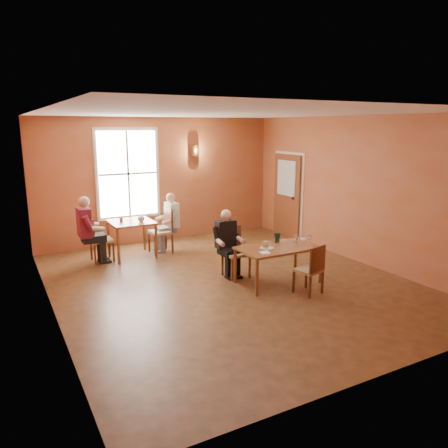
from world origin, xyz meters
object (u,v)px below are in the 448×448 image
diner_main (237,246)px  second_table (132,239)px  chair_diner_white (160,231)px  diner_maroon (99,229)px  chair_diner_main (236,252)px  chair_diner_maroon (102,239)px  main_table (278,265)px  diner_white (161,225)px  chair_empty (309,269)px

diner_main → second_table: (-1.34, 2.23, -0.21)m
chair_diner_white → diner_maroon: diner_maroon is taller
chair_diner_main → chair_diner_maroon: bearing=-47.9°
main_table → diner_white: 3.09m
main_table → chair_diner_white: chair_diner_white is taller
diner_white → chair_diner_maroon: bearing=90.0°
main_table → chair_diner_white: (-1.19, 2.85, 0.17)m
diner_main → chair_diner_white: 2.34m
diner_main → chair_diner_white: size_ratio=1.20×
diner_white → chair_diner_maroon: (-1.33, 0.00, -0.16)m
chair_empty → chair_diner_white: size_ratio=0.85×
diner_main → diner_maroon: size_ratio=0.89×
chair_diner_white → diner_white: 0.14m
diner_main → chair_empty: (0.67, -1.28, -0.18)m
second_table → diner_maroon: bearing=180.0°
diner_main → diner_maroon: (-2.02, 2.23, 0.08)m
chair_diner_white → diner_main: bearing=-162.9°
diner_maroon → diner_main: bearing=42.1°
chair_diner_main → chair_diner_maroon: size_ratio=1.00×
chair_diner_main → diner_maroon: bearing=-47.5°
chair_diner_main → chair_diner_white: size_ratio=0.94×
main_table → diner_main: size_ratio=1.18×
diner_white → diner_maroon: (-1.36, 0.00, 0.05)m
main_table → chair_diner_white: 3.09m
chair_empty → diner_white: size_ratio=0.67×
second_table → main_table: bearing=-57.2°
chair_diner_main → diner_main: (0.00, -0.03, 0.13)m
chair_diner_white → chair_diner_maroon: (-1.30, 0.00, -0.03)m
main_table → diner_maroon: (-2.52, 2.85, 0.35)m
diner_maroon → chair_diner_maroon: bearing=90.0°
diner_main → chair_diner_maroon: size_ratio=1.28×
chair_diner_main → main_table: bearing=127.6°
diner_main → chair_diner_white: (-0.69, 2.23, -0.10)m
diner_maroon → second_table: bearing=90.0°
chair_empty → diner_maroon: bearing=114.5°
chair_diner_white → diner_maroon: size_ratio=0.74×
chair_diner_white → diner_maroon: 1.34m
chair_diner_main → diner_white: (-0.66, 2.20, 0.16)m
main_table → second_table: (-1.84, 2.85, 0.06)m
chair_diner_maroon → diner_maroon: size_ratio=0.69×
chair_diner_main → second_table: (-1.34, 2.20, -0.08)m
second_table → chair_diner_white: (0.65, 0.00, 0.11)m
second_table → chair_diner_white: bearing=0.0°
second_table → diner_main: bearing=-59.1°
main_table → chair_diner_main: bearing=127.6°
chair_diner_main → chair_empty: chair_diner_main is taller
chair_diner_maroon → diner_maroon: diner_maroon is taller
diner_main → diner_white: bearing=-73.6°
main_table → chair_diner_maroon: bearing=131.1°
diner_main → chair_diner_main: bearing=-90.0°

